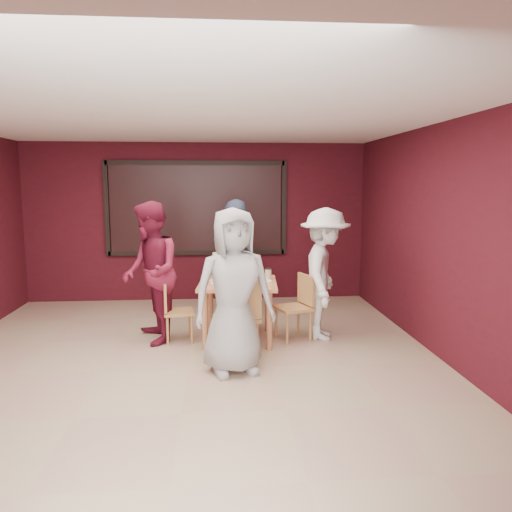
{
  "coord_description": "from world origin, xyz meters",
  "views": [
    {
      "loc": [
        0.33,
        -5.44,
        2.08
      ],
      "look_at": [
        0.86,
        1.02,
        1.14
      ],
      "focal_mm": 35.0,
      "sensor_mm": 36.0,
      "label": 1
    }
  ],
  "objects": [
    {
      "name": "dining_table",
      "position": [
        0.62,
        1.02,
        0.7
      ],
      "size": [
        1.08,
        1.08,
        0.95
      ],
      "color": "#D08155",
      "rests_on": "floor"
    },
    {
      "name": "diner_right",
      "position": [
        1.78,
        1.04,
        0.88
      ],
      "size": [
        0.94,
        1.28,
        1.77
      ],
      "primitive_type": "imported",
      "rotation": [
        0.0,
        0.0,
        1.3
      ],
      "color": "silver",
      "rests_on": "floor"
    },
    {
      "name": "window_blinds",
      "position": [
        0.0,
        3.45,
        1.65
      ],
      "size": [
        3.0,
        0.02,
        1.5
      ],
      "primitive_type": "cube",
      "color": "black"
    },
    {
      "name": "chair_front",
      "position": [
        0.59,
        0.29,
        0.55
      ],
      "size": [
        0.58,
        0.58,
        0.97
      ],
      "color": "#C17B4B",
      "rests_on": "floor"
    },
    {
      "name": "chair_left",
      "position": [
        -0.24,
        1.05,
        0.45
      ],
      "size": [
        0.43,
        0.43,
        0.8
      ],
      "color": "#C17B4B",
      "rests_on": "floor"
    },
    {
      "name": "chair_back",
      "position": [
        0.66,
        1.71,
        0.48
      ],
      "size": [
        0.43,
        0.43,
        0.84
      ],
      "color": "#C17B4B",
      "rests_on": "floor"
    },
    {
      "name": "diner_left",
      "position": [
        -0.52,
        1.05,
        0.93
      ],
      "size": [
        0.92,
        1.06,
        1.86
      ],
      "primitive_type": "imported",
      "rotation": [
        0.0,
        0.0,
        -1.3
      ],
      "color": "maroon",
      "rests_on": "floor"
    },
    {
      "name": "chair_right",
      "position": [
        1.43,
        1.01,
        0.49
      ],
      "size": [
        0.53,
        0.53,
        0.87
      ],
      "color": "#C17B4B",
      "rests_on": "floor"
    },
    {
      "name": "floor",
      "position": [
        0.0,
        0.0,
        0.0
      ],
      "size": [
        7.0,
        7.0,
        0.0
      ],
      "primitive_type": "plane",
      "color": "tan",
      "rests_on": "ground"
    },
    {
      "name": "diner_front",
      "position": [
        0.52,
        -0.11,
        0.92
      ],
      "size": [
        1.01,
        0.79,
        1.83
      ],
      "primitive_type": "imported",
      "rotation": [
        0.0,
        0.0,
        0.25
      ],
      "color": "#A4A4A4",
      "rests_on": "floor"
    },
    {
      "name": "diner_back",
      "position": [
        0.62,
        2.21,
        0.93
      ],
      "size": [
        0.69,
        0.47,
        1.85
      ],
      "primitive_type": "imported",
      "rotation": [
        0.0,
        0.0,
        3.18
      ],
      "color": "#2C364F",
      "rests_on": "floor"
    }
  ]
}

